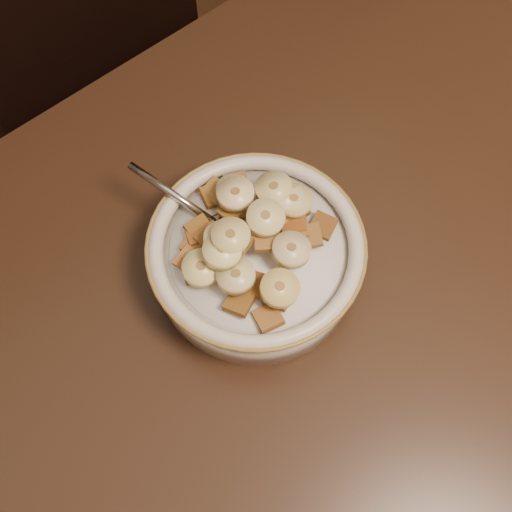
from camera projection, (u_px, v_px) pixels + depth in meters
floor at (334, 490)px, 1.25m from camera, size 4.00×4.50×0.10m
table at (434, 389)px, 0.55m from camera, size 1.43×0.95×0.04m
chair at (171, 148)px, 0.98m from camera, size 0.48×0.48×0.92m
cereal_bowl at (256, 261)px, 0.55m from camera, size 0.17×0.17×0.04m
milk at (256, 250)px, 0.53m from camera, size 0.15×0.15×0.00m
spoon at (228, 231)px, 0.54m from camera, size 0.04×0.05×0.01m
cereal_square_0 at (216, 191)px, 0.55m from camera, size 0.02×0.02×0.01m
cereal_square_1 at (309, 236)px, 0.53m from camera, size 0.03×0.03×0.01m
cereal_square_2 at (233, 201)px, 0.54m from camera, size 0.02×0.02×0.01m
cereal_square_3 at (268, 318)px, 0.50m from camera, size 0.02×0.02×0.01m
cereal_square_4 at (280, 206)px, 0.54m from camera, size 0.03×0.03×0.01m
cereal_square_5 at (239, 302)px, 0.50m from camera, size 0.03×0.03×0.01m
cereal_square_6 at (283, 291)px, 0.51m from camera, size 0.03×0.02×0.01m
cereal_square_7 at (200, 274)px, 0.52m from camera, size 0.03×0.03×0.01m
cereal_square_8 at (283, 213)px, 0.53m from camera, size 0.02×0.02×0.01m
cereal_square_9 at (200, 229)px, 0.53m from camera, size 0.02×0.02×0.01m
cereal_square_10 at (296, 228)px, 0.53m from camera, size 0.03×0.03×0.01m
cereal_square_11 at (273, 193)px, 0.55m from camera, size 0.02×0.02×0.01m
cereal_square_12 at (199, 235)px, 0.53m from camera, size 0.03×0.03×0.01m
cereal_square_13 at (277, 198)px, 0.55m from camera, size 0.03×0.03×0.01m
cereal_square_14 at (211, 238)px, 0.52m from camera, size 0.02×0.02×0.01m
cereal_square_15 at (237, 243)px, 0.51m from camera, size 0.03×0.03×0.01m
cereal_square_16 at (267, 240)px, 0.51m from camera, size 0.03×0.03×0.01m
cereal_square_17 at (232, 192)px, 0.55m from camera, size 0.03×0.03×0.01m
cereal_square_18 at (196, 245)px, 0.53m from camera, size 0.03×0.03×0.01m
cereal_square_19 at (230, 202)px, 0.55m from camera, size 0.03×0.03×0.01m
cereal_square_20 at (260, 286)px, 0.51m from camera, size 0.03×0.03×0.01m
cereal_square_21 at (294, 221)px, 0.53m from camera, size 0.03×0.03×0.01m
cereal_square_22 at (323, 226)px, 0.54m from camera, size 0.03×0.03×0.01m
cereal_square_23 at (278, 296)px, 0.51m from camera, size 0.03×0.03×0.01m
cereal_square_24 at (189, 261)px, 0.52m from camera, size 0.03×0.03×0.01m
cereal_square_25 at (294, 211)px, 0.54m from camera, size 0.02×0.02×0.01m
cereal_square_26 at (238, 202)px, 0.54m from camera, size 0.03×0.03×0.01m
cereal_square_27 at (236, 183)px, 0.55m from camera, size 0.03×0.03×0.01m
cereal_square_28 at (213, 196)px, 0.55m from camera, size 0.02×0.02×0.01m
cereal_square_29 at (233, 211)px, 0.53m from camera, size 0.02×0.02×0.01m
cereal_square_30 at (275, 202)px, 0.54m from camera, size 0.03×0.03×0.01m
cereal_square_31 at (289, 212)px, 0.53m from camera, size 0.02×0.02×0.01m
banana_slice_0 at (201, 268)px, 0.51m from camera, size 0.04×0.04×0.01m
banana_slice_1 at (265, 218)px, 0.51m from camera, size 0.04×0.04×0.02m
banana_slice_2 at (236, 194)px, 0.53m from camera, size 0.04×0.04×0.01m
banana_slice_3 at (234, 192)px, 0.54m from camera, size 0.04×0.04×0.01m
banana_slice_4 at (285, 197)px, 0.53m from camera, size 0.04×0.04×0.01m
banana_slice_5 at (274, 189)px, 0.53m from camera, size 0.04×0.04×0.01m
banana_slice_6 at (291, 250)px, 0.51m from camera, size 0.04×0.04×0.02m
banana_slice_7 at (294, 201)px, 0.53m from camera, size 0.04×0.04×0.01m
banana_slice_8 at (231, 236)px, 0.50m from camera, size 0.04×0.04×0.01m
banana_slice_9 at (223, 240)px, 0.51m from camera, size 0.04×0.04×0.01m
banana_slice_10 at (280, 288)px, 0.50m from camera, size 0.04×0.04×0.01m
banana_slice_11 at (222, 251)px, 0.50m from camera, size 0.04×0.04×0.01m
banana_slice_12 at (236, 276)px, 0.50m from camera, size 0.04×0.04×0.02m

